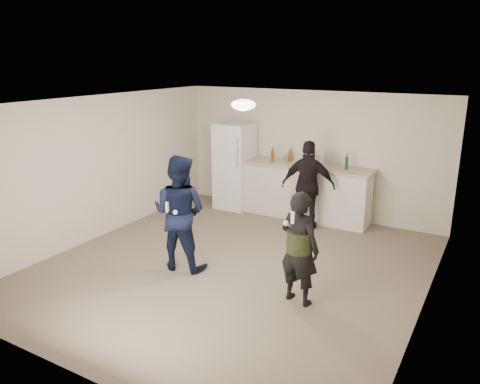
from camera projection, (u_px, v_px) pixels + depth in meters
The scene contains 21 objects.
floor at pixel (234, 266), 7.24m from camera, with size 6.00×6.00×0.00m, color #6B5B4C.
ceiling at pixel (233, 103), 6.54m from camera, with size 6.00×6.00×0.00m, color silver.
wall_back at pixel (309, 154), 9.39m from camera, with size 6.00×6.00×0.00m, color beige.
wall_front at pixel (70, 264), 4.40m from camera, with size 6.00×6.00×0.00m, color beige.
wall_left at pixel (99, 168), 8.21m from camera, with size 6.00×6.00×0.00m, color beige.
wall_right at pixel (431, 220), 5.57m from camera, with size 6.00×6.00×0.00m, color beige.
counter at pixel (304, 193), 9.30m from camera, with size 2.60×0.56×1.05m, color beige.
counter_top at pixel (305, 166), 9.14m from camera, with size 2.68×0.64×0.04m, color #BCAC92.
fridge at pixel (235, 166), 9.88m from camera, with size 0.70×0.70×1.80m, color white.
fridge_handle at pixel (237, 152), 9.33m from camera, with size 0.02×0.02×0.60m, color silver.
ceiling_dome at pixel (243, 105), 6.81m from camera, with size 0.36×0.36×0.16m, color white.
shaker at pixel (286, 158), 9.30m from camera, with size 0.08×0.08×0.17m, color #BBBABF.
man at pixel (179, 213), 6.99m from camera, with size 0.85×0.67×1.76m, color #0F1C40.
woman at pixel (299, 248), 6.00m from camera, with size 0.55×0.36×1.52m, color black.
camo_shorts at pixel (300, 241), 5.98m from camera, with size 0.34×0.34×0.28m, color #303D1C.
spectator at pixel (308, 186), 8.61m from camera, with size 0.98×0.41×1.68m, color black.
remote_man at pixel (167, 207), 6.71m from camera, with size 0.04×0.04×0.15m, color white.
nunchuk_man at pixel (175, 212), 6.70m from camera, with size 0.07×0.07×0.07m, color white.
remote_woman at pixel (293, 218), 5.66m from camera, with size 0.04×0.04×0.15m, color white.
nunchuk_woman at pixel (286, 223), 5.76m from camera, with size 0.07×0.07×0.07m, color white.
bottle_cluster at pixel (305, 159), 9.19m from camera, with size 1.56×0.32×0.24m.
Camera 1 is at (3.40, -5.70, 3.12)m, focal length 35.00 mm.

